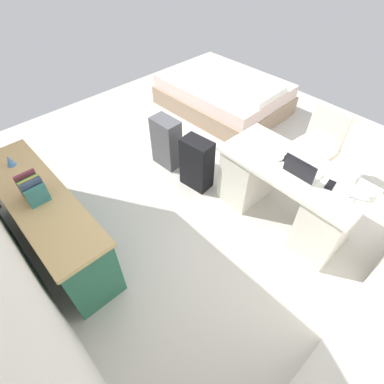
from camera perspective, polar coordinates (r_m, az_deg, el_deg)
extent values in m
plane|color=beige|center=(3.94, 2.66, 3.82)|extent=(5.55, 5.55, 0.00)
cube|color=silver|center=(3.07, 18.64, 4.25)|extent=(1.44, 0.67, 0.04)
cube|color=beige|center=(3.21, 24.20, -5.15)|extent=(0.40, 0.60, 0.70)
cube|color=beige|center=(3.48, 10.74, 3.82)|extent=(0.40, 0.60, 0.70)
cylinder|color=black|center=(4.06, 19.91, 2.39)|extent=(0.52, 0.52, 0.04)
cylinder|color=black|center=(3.94, 20.59, 4.41)|extent=(0.06, 0.06, 0.42)
cube|color=beige|center=(3.79, 21.56, 7.22)|extent=(0.50, 0.50, 0.08)
cube|color=beige|center=(3.80, 24.39, 11.30)|extent=(0.44, 0.10, 0.44)
cube|color=#28664C|center=(3.22, -25.14, -5.30)|extent=(1.76, 0.44, 0.70)
cube|color=tan|center=(2.97, -27.30, -0.81)|extent=(1.80, 0.48, 0.04)
cube|color=#225641|center=(3.11, -17.61, -9.35)|extent=(0.67, 0.01, 0.24)
cube|color=#225641|center=(3.64, -23.79, -1.38)|extent=(0.67, 0.01, 0.24)
cube|color=gray|center=(5.19, 5.83, 16.89)|extent=(1.95, 1.47, 0.28)
cube|color=beige|center=(5.08, 6.04, 19.25)|extent=(1.89, 1.41, 0.20)
cube|color=white|center=(4.67, 12.72, 17.95)|extent=(0.50, 0.70, 0.10)
cube|color=black|center=(3.57, 0.91, 5.36)|extent=(0.38, 0.26, 0.65)
cube|color=#4C4C51|center=(3.89, -4.85, 9.30)|extent=(0.37, 0.24, 0.66)
cube|color=silver|center=(3.02, 20.23, 3.57)|extent=(0.31, 0.22, 0.02)
cube|color=black|center=(2.88, 19.63, 4.16)|extent=(0.31, 0.01, 0.19)
ellipsoid|color=white|center=(3.10, 16.33, 6.11)|extent=(0.06, 0.10, 0.03)
cube|color=black|center=(2.98, 24.66, 1.23)|extent=(0.09, 0.14, 0.01)
cube|color=black|center=(3.14, 17.53, 6.16)|extent=(0.09, 0.14, 0.01)
cylinder|color=silver|center=(2.93, 27.42, -0.92)|extent=(0.11, 0.11, 0.01)
cylinder|color=silver|center=(2.84, 28.40, 1.10)|extent=(0.02, 0.02, 0.28)
cone|color=white|center=(2.76, 28.58, 3.82)|extent=(0.11, 0.11, 0.09)
cube|color=#2F6F6F|center=(2.80, -27.07, -0.66)|extent=(0.02, 0.17, 0.19)
cube|color=#33445E|center=(2.81, -27.51, 0.07)|extent=(0.03, 0.17, 0.23)
cube|color=#9EA146|center=(2.85, -27.80, 0.48)|extent=(0.03, 0.17, 0.23)
cube|color=#248530|center=(2.88, -28.00, 0.71)|extent=(0.04, 0.17, 0.20)
cube|color=maroon|center=(2.90, -28.40, 1.37)|extent=(0.03, 0.17, 0.24)
cube|color=#8A527E|center=(2.95, -28.52, 1.42)|extent=(0.04, 0.17, 0.19)
cone|color=#4C7FBF|center=(3.36, -31.17, 5.05)|extent=(0.08, 0.08, 0.11)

